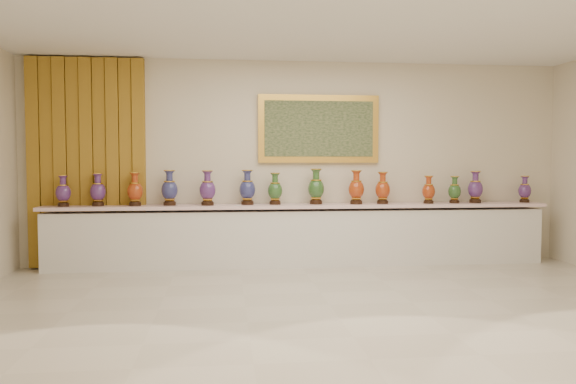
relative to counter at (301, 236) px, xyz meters
name	(u,v)px	position (x,y,z in m)	size (l,w,h in m)	color
ground	(329,305)	(0.00, -2.27, -0.44)	(8.00, 8.00, 0.00)	beige
room	(126,157)	(-2.50, 0.17, 1.14)	(8.00, 8.00, 8.00)	beige
counter	(301,236)	(0.00, 0.00, 0.00)	(7.28, 0.48, 0.90)	white
vase_0	(63,192)	(-3.30, -0.06, 0.66)	(0.25, 0.25, 0.44)	black
vase_1	(98,191)	(-2.86, 0.02, 0.67)	(0.26, 0.26, 0.46)	black
vase_2	(135,191)	(-2.34, -0.02, 0.67)	(0.27, 0.27, 0.47)	black
vase_3	(170,190)	(-1.87, 0.01, 0.69)	(0.28, 0.28, 0.50)	black
vase_4	(208,190)	(-1.34, -0.05, 0.69)	(0.28, 0.28, 0.49)	black
vase_5	(247,189)	(-0.77, 0.01, 0.69)	(0.30, 0.30, 0.50)	black
vase_6	(275,190)	(-0.37, 0.00, 0.67)	(0.24, 0.24, 0.46)	black
vase_7	(316,188)	(0.23, 0.00, 0.69)	(0.24, 0.24, 0.52)	black
vase_8	(356,189)	(0.81, -0.05, 0.69)	(0.28, 0.28, 0.49)	black
vase_9	(383,189)	(1.21, -0.04, 0.67)	(0.24, 0.24, 0.47)	black
vase_10	(429,191)	(1.90, -0.06, 0.65)	(0.24, 0.24, 0.41)	black
vase_11	(455,191)	(2.31, -0.04, 0.64)	(0.23, 0.23, 0.40)	black
vase_12	(475,189)	(2.65, 0.00, 0.68)	(0.25, 0.25, 0.48)	black
vase_13	(525,190)	(3.44, 0.00, 0.64)	(0.24, 0.24, 0.40)	black
label_card	(238,205)	(-0.91, -0.14, 0.47)	(0.10, 0.06, 0.00)	white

